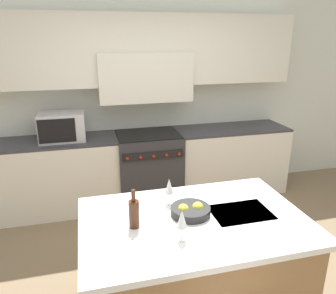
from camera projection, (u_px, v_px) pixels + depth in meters
name	position (u px, v px, depth m)	size (l,w,h in m)	color
back_cabinetry	(143.00, 79.00, 4.24)	(10.00, 0.46, 2.70)	silver
back_counter	(148.00, 167.00, 4.38)	(3.89, 0.62, 0.94)	silver
range_stove	(148.00, 168.00, 4.36)	(0.82, 0.70, 0.95)	#2D2D33
microwave	(62.00, 126.00, 3.93)	(0.53, 0.40, 0.34)	#B7B7BC
kitchen_island	(193.00, 270.00, 2.48)	(1.61, 1.05, 0.90)	olive
wine_bottle	(134.00, 213.00, 2.20)	(0.07, 0.07, 0.28)	#422314
wine_glass_near	(182.00, 220.00, 2.05)	(0.07, 0.07, 0.21)	white
wine_glass_far	(169.00, 187.00, 2.50)	(0.07, 0.07, 0.21)	white
fruit_bowl	(191.00, 210.00, 2.38)	(0.29, 0.29, 0.09)	black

